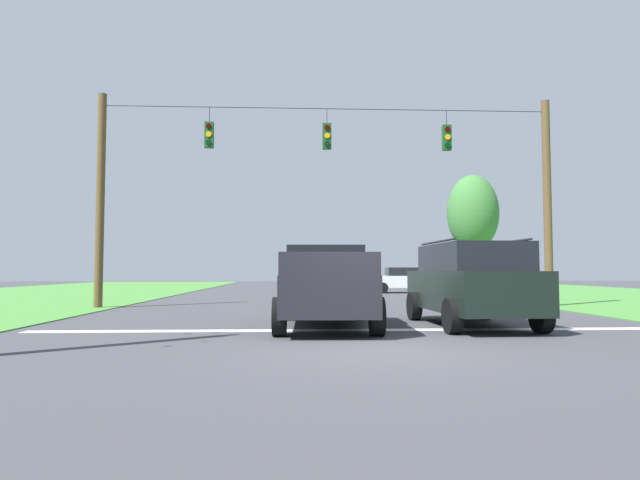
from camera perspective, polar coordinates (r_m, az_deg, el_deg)
ground_plane at (r=9.45m, az=5.44°, el=-11.35°), size 120.00×120.00×0.00m
stop_bar_stripe at (r=12.49m, az=3.39°, el=-9.34°), size 14.49×0.45×0.01m
lane_dash_0 at (r=18.44m, az=1.38°, el=-7.35°), size 2.50×0.15×0.01m
lane_dash_1 at (r=25.44m, az=0.23°, el=-6.21°), size 2.50×0.15×0.01m
lane_dash_2 at (r=31.32m, az=-0.34°, el=-5.64°), size 2.50×0.15×0.01m
overhead_signal_span at (r=20.21m, az=0.87°, el=5.08°), size 16.79×0.31×7.77m
pickup_truck at (r=13.20m, az=0.58°, el=-4.83°), size 2.41×5.45×1.95m
suv_black at (r=13.78m, az=15.42°, el=-4.25°), size 2.32×4.85×2.05m
distant_car_crossing_white at (r=33.31m, az=8.75°, el=-4.10°), size 4.34×2.11×1.52m
tree_roadside_right at (r=37.84m, az=15.63°, el=2.71°), size 3.39×3.39×7.71m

